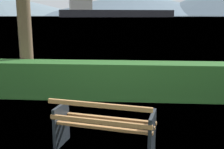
# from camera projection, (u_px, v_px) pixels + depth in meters

# --- Properties ---
(ground_plane) EXTENTS (1400.00, 1400.00, 0.00)m
(ground_plane) POSITION_uv_depth(u_px,v_px,m) (105.00, 149.00, 4.34)
(ground_plane) COLOR #567A38
(water_surface) EXTENTS (620.00, 620.00, 0.00)m
(water_surface) POSITION_uv_depth(u_px,v_px,m) (133.00, 17.00, 304.01)
(water_surface) COLOR slate
(water_surface) RESTS_ON ground_plane
(park_bench) EXTENTS (1.63, 0.87, 0.87)m
(park_bench) POSITION_uv_depth(u_px,v_px,m) (104.00, 126.00, 4.20)
(park_bench) COLOR #A0703F
(park_bench) RESTS_ON ground_plane
(hedge_row) EXTENTS (9.05, 0.70, 0.92)m
(hedge_row) POSITION_uv_depth(u_px,v_px,m) (116.00, 80.00, 6.95)
(hedge_row) COLOR #285B23
(hedge_row) RESTS_ON ground_plane
(cargo_ship_large) EXTENTS (104.97, 46.52, 19.94)m
(cargo_ship_large) POSITION_uv_depth(u_px,v_px,m) (109.00, 11.00, 249.26)
(cargo_ship_large) COLOR #232328
(cargo_ship_large) RESTS_ON water_surface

